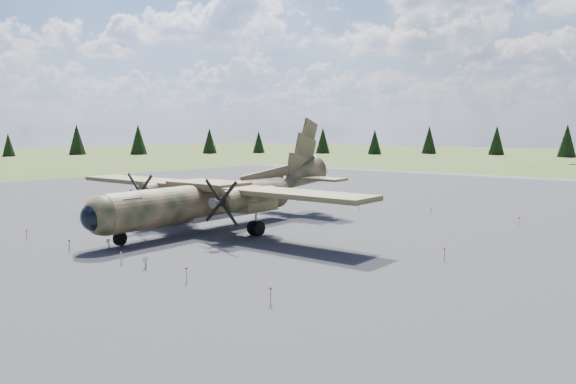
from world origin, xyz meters
The scene contains 7 objects.
ground centered at (0.00, 0.00, 0.00)m, with size 500.00×500.00×0.00m, color #545D29.
apron centered at (0.00, 10.00, 0.00)m, with size 120.00×120.00×0.04m, color slate.
transport_plane centered at (-3.19, -0.59, 2.86)m, with size 30.16×27.44×9.96m.
info_placard_left centered at (-3.07, -11.14, 0.44)m, with size 0.44×0.25×0.66m.
info_placard_right centered at (3.71, -13.02, 0.50)m, with size 0.50×0.29×0.75m.
barrier_fence centered at (-0.46, -0.08, 0.51)m, with size 33.12×29.62×0.85m.
treeline centered at (7.14, 3.03, 4.83)m, with size 329.36×330.76×10.95m.
Camera 1 is at (30.86, -32.56, 8.07)m, focal length 35.00 mm.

